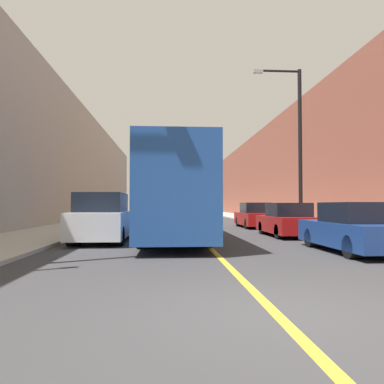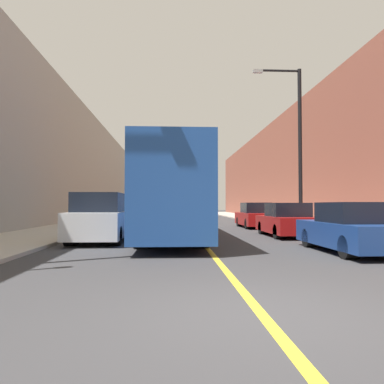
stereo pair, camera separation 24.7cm
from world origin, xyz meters
name	(u,v)px [view 1 (the left image)]	position (x,y,z in m)	size (l,w,h in m)	color
ground_plane	(277,315)	(0.00, 0.00, 0.00)	(200.00, 200.00, 0.00)	#38383A
sidewalk_left	(105,220)	(-7.15, 30.00, 0.06)	(3.86, 72.00, 0.12)	#B2AA9E
sidewalk_right	(258,219)	(7.15, 30.00, 0.06)	(3.86, 72.00, 0.12)	#B2AA9E
building_row_left	(62,163)	(-11.08, 30.00, 5.27)	(4.00, 72.00, 10.55)	gray
building_row_right	(299,168)	(11.08, 30.00, 4.97)	(4.00, 72.00, 9.94)	brown
road_center_line	(183,220)	(0.00, 30.00, 0.00)	(0.16, 72.00, 0.01)	gold
bus	(173,194)	(-1.17, 11.55, 1.87)	(2.47, 12.93, 3.50)	#1E4793
parked_suv_left	(103,219)	(-3.87, 9.69, 0.86)	(1.91, 4.54, 1.86)	silver
car_right_near	(354,230)	(4.17, 6.08, 0.67)	(1.78, 4.46, 1.49)	navy
car_right_mid	(287,221)	(3.98, 11.76, 0.68)	(1.79, 4.34, 1.51)	maroon
car_right_far	(255,216)	(4.03, 18.26, 0.70)	(1.78, 4.52, 1.56)	maroon
street_lamp_right	(296,139)	(5.32, 14.28, 4.87)	(2.56, 0.24, 8.43)	black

